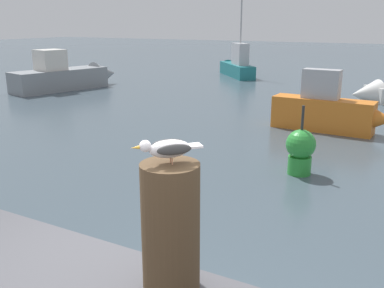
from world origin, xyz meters
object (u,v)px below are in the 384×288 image
object	(u,v)px
boat_grey	(69,76)
boat_orange	(328,111)
boat_teal	(236,66)
channel_buoy	(300,150)
mooring_post	(171,229)
seagull	(168,148)

from	to	relation	value
boat_grey	boat_orange	bearing A→B (deg)	-11.40
boat_grey	boat_teal	world-z (taller)	boat_teal
boat_teal	channel_buoy	size ratio (longest dim) A/B	3.35
mooring_post	boat_teal	world-z (taller)	boat_teal
seagull	channel_buoy	world-z (taller)	seagull
boat_orange	seagull	bearing A→B (deg)	-83.55
seagull	boat_grey	bearing A→B (deg)	136.23
boat_orange	boat_teal	bearing A→B (deg)	124.87
mooring_post	seagull	bearing A→B (deg)	-132.73
boat_teal	channel_buoy	distance (m)	15.48
boat_orange	boat_teal	distance (m)	12.16
channel_buoy	mooring_post	bearing A→B (deg)	-82.19
boat_grey	channel_buoy	world-z (taller)	boat_grey
seagull	mooring_post	bearing A→B (deg)	47.27
seagull	boat_grey	distance (m)	17.39
boat_grey	channel_buoy	xyz separation A→B (m)	(11.69, -6.01, -0.07)
mooring_post	channel_buoy	distance (m)	6.14
boat_teal	boat_orange	bearing A→B (deg)	-55.13
mooring_post	boat_grey	xyz separation A→B (m)	(-12.51, 11.97, -1.13)
mooring_post	channel_buoy	bearing A→B (deg)	97.81
boat_orange	boat_grey	world-z (taller)	boat_grey
seagull	boat_grey	world-z (taller)	seagull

